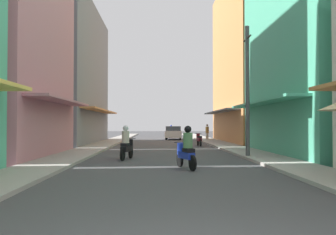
# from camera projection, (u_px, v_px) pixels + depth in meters

# --- Properties ---
(ground_plane) EXTENTS (120.69, 120.69, 0.00)m
(ground_plane) POSITION_uv_depth(u_px,v_px,m) (163.00, 146.00, 26.65)
(ground_plane) COLOR #424244
(sidewalk_left) EXTENTS (2.01, 62.86, 0.12)m
(sidewalk_left) POSITION_uv_depth(u_px,v_px,m) (102.00, 145.00, 26.52)
(sidewalk_left) COLOR #9E9991
(sidewalk_left) RESTS_ON ground
(sidewalk_right) EXTENTS (2.01, 62.86, 0.12)m
(sidewalk_right) POSITION_uv_depth(u_px,v_px,m) (223.00, 145.00, 26.80)
(sidewalk_right) COLOR #ADA89E
(sidewalk_right) RESTS_ON ground
(building_left_far) EXTENTS (7.05, 13.97, 11.66)m
(building_left_far) POSITION_uv_depth(u_px,v_px,m) (61.00, 75.00, 29.48)
(building_left_far) COLOR slate
(building_left_far) RESTS_ON ground
(building_right_mid) EXTENTS (7.05, 11.07, 13.52)m
(building_right_mid) POSITION_uv_depth(u_px,v_px,m) (325.00, 30.00, 18.73)
(building_right_mid) COLOR #4CB28C
(building_right_mid) RESTS_ON ground
(building_right_far) EXTENTS (7.05, 13.43, 14.85)m
(building_right_far) POSITION_uv_depth(u_px,v_px,m) (257.00, 61.00, 31.46)
(building_right_far) COLOR #D88C4C
(building_right_far) RESTS_ON ground
(motorbike_blue) EXTENTS (0.72, 1.75, 1.58)m
(motorbike_blue) POSITION_uv_depth(u_px,v_px,m) (186.00, 150.00, 12.57)
(motorbike_blue) COLOR black
(motorbike_blue) RESTS_ON ground
(motorbike_black) EXTENTS (0.63, 1.79, 1.58)m
(motorbike_black) POSITION_uv_depth(u_px,v_px,m) (127.00, 144.00, 15.95)
(motorbike_black) COLOR black
(motorbike_black) RESTS_ON ground
(motorbike_maroon) EXTENTS (0.55, 1.81, 0.96)m
(motorbike_maroon) POSITION_uv_depth(u_px,v_px,m) (199.00, 139.00, 26.26)
(motorbike_maroon) COLOR black
(motorbike_maroon) RESTS_ON ground
(motorbike_orange) EXTENTS (0.67, 1.77, 1.58)m
(motorbike_orange) POSITION_uv_depth(u_px,v_px,m) (171.00, 132.00, 42.13)
(motorbike_orange) COLOR black
(motorbike_orange) RESTS_ON ground
(parked_car) EXTENTS (2.00, 4.20, 1.45)m
(parked_car) POSITION_uv_depth(u_px,v_px,m) (173.00, 133.00, 37.93)
(parked_car) COLOR silver
(parked_car) RESTS_ON ground
(pedestrian_midway) EXTENTS (0.34, 0.34, 1.67)m
(pedestrian_midway) POSITION_uv_depth(u_px,v_px,m) (207.00, 132.00, 35.45)
(pedestrian_midway) COLOR beige
(pedestrian_midway) RESTS_ON ground
(utility_pole) EXTENTS (0.20, 1.20, 6.40)m
(utility_pole) POSITION_uv_depth(u_px,v_px,m) (247.00, 90.00, 16.69)
(utility_pole) COLOR #4C4C4F
(utility_pole) RESTS_ON ground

